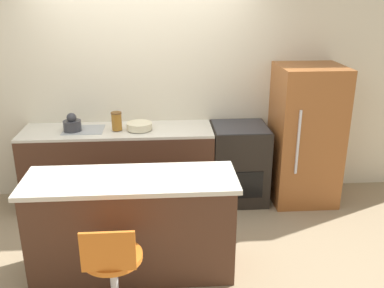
{
  "coord_description": "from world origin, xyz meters",
  "views": [
    {
      "loc": [
        0.2,
        -4.28,
        2.4
      ],
      "look_at": [
        0.47,
        -0.33,
        0.95
      ],
      "focal_mm": 40.0,
      "sensor_mm": 36.0,
      "label": 1
    }
  ],
  "objects_px": {
    "stool_chair": "(113,274)",
    "oven_range": "(239,163)",
    "mixing_bowl": "(139,126)",
    "kettle": "(72,124)",
    "refrigerator": "(305,135)"
  },
  "relations": [
    {
      "from": "stool_chair",
      "to": "mixing_bowl",
      "type": "xyz_separation_m",
      "value": [
        0.13,
        1.9,
        0.54
      ]
    },
    {
      "from": "stool_chair",
      "to": "kettle",
      "type": "relative_size",
      "value": 4.27
    },
    {
      "from": "oven_range",
      "to": "kettle",
      "type": "relative_size",
      "value": 4.51
    },
    {
      "from": "oven_range",
      "to": "refrigerator",
      "type": "distance_m",
      "value": 0.83
    },
    {
      "from": "stool_chair",
      "to": "oven_range",
      "type": "bearing_deg",
      "value": 56.67
    },
    {
      "from": "oven_range",
      "to": "stool_chair",
      "type": "relative_size",
      "value": 1.06
    },
    {
      "from": "refrigerator",
      "to": "kettle",
      "type": "xyz_separation_m",
      "value": [
        -2.64,
        -0.0,
        0.19
      ]
    },
    {
      "from": "oven_range",
      "to": "mixing_bowl",
      "type": "relative_size",
      "value": 3.26
    },
    {
      "from": "kettle",
      "to": "mixing_bowl",
      "type": "bearing_deg",
      "value": 0.0
    },
    {
      "from": "oven_range",
      "to": "kettle",
      "type": "distance_m",
      "value": 1.95
    },
    {
      "from": "kettle",
      "to": "mixing_bowl",
      "type": "xyz_separation_m",
      "value": [
        0.73,
        0.0,
        -0.04
      ]
    },
    {
      "from": "stool_chair",
      "to": "mixing_bowl",
      "type": "distance_m",
      "value": 1.98
    },
    {
      "from": "kettle",
      "to": "mixing_bowl",
      "type": "relative_size",
      "value": 0.72
    },
    {
      "from": "refrigerator",
      "to": "mixing_bowl",
      "type": "height_order",
      "value": "refrigerator"
    },
    {
      "from": "oven_range",
      "to": "refrigerator",
      "type": "bearing_deg",
      "value": -2.57
    }
  ]
}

